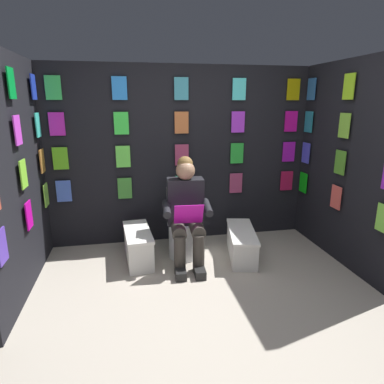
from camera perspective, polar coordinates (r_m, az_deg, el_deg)
The scene contains 8 objects.
ground_plane at distance 2.98m, azimuth 4.32°, elevation -21.11°, with size 30.00×30.00×0.00m, color #B2A899.
display_wall_back at distance 4.26m, azimuth -1.93°, elevation 6.25°, with size 3.38×0.14×2.20m.
display_wall_left at distance 4.03m, azimuth 24.95°, elevation 4.36°, with size 0.14×1.80×2.20m.
display_wall_right at distance 3.43m, azimuth -28.19°, elevation 2.33°, with size 0.14×1.80×2.20m.
toilet at distance 3.96m, azimuth -1.33°, elevation -6.09°, with size 0.42×0.57×0.77m.
person_reading at distance 3.65m, azimuth -0.96°, elevation -3.35°, with size 0.54×0.70×1.19m.
comic_longbox_near at distance 3.88m, azimuth -9.20°, elevation -9.02°, with size 0.33×0.75×0.36m.
comic_longbox_far at distance 3.97m, azimuth 8.46°, elevation -8.67°, with size 0.45×0.85×0.33m.
Camera 1 is at (0.66, 2.31, 1.75)m, focal length 31.16 mm.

